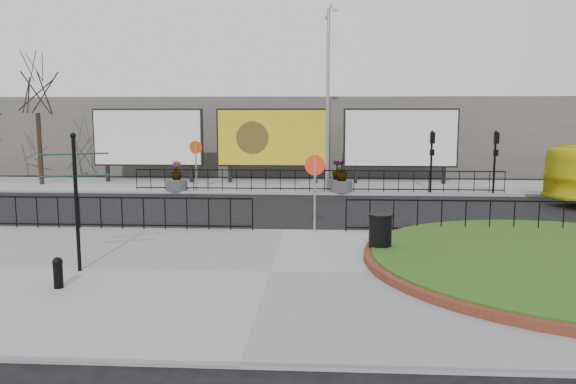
# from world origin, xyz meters

# --- Properties ---
(ground) EXTENTS (90.00, 90.00, 0.00)m
(ground) POSITION_xyz_m (0.00, 0.00, 0.00)
(ground) COLOR black
(ground) RESTS_ON ground
(pavement_near) EXTENTS (30.00, 10.00, 0.12)m
(pavement_near) POSITION_xyz_m (0.00, -5.00, 0.06)
(pavement_near) COLOR gray
(pavement_near) RESTS_ON ground
(pavement_far) EXTENTS (44.00, 6.00, 0.12)m
(pavement_far) POSITION_xyz_m (0.00, 12.00, 0.06)
(pavement_far) COLOR gray
(pavement_far) RESTS_ON ground
(brick_edge) EXTENTS (10.40, 10.40, 0.18)m
(brick_edge) POSITION_xyz_m (7.50, -4.00, 0.21)
(brick_edge) COLOR maroon
(brick_edge) RESTS_ON pavement_near
(grass_lawn) EXTENTS (10.00, 10.00, 0.22)m
(grass_lawn) POSITION_xyz_m (7.50, -4.00, 0.23)
(grass_lawn) COLOR #284C14
(grass_lawn) RESTS_ON pavement_near
(railing_near_left) EXTENTS (10.00, 0.10, 1.10)m
(railing_near_left) POSITION_xyz_m (-6.00, -0.30, 0.67)
(railing_near_left) COLOR black
(railing_near_left) RESTS_ON pavement_near
(railing_near_right) EXTENTS (9.00, 0.10, 1.10)m
(railing_near_right) POSITION_xyz_m (6.50, -0.30, 0.67)
(railing_near_right) COLOR black
(railing_near_right) RESTS_ON pavement_near
(railing_far) EXTENTS (18.00, 0.10, 1.10)m
(railing_far) POSITION_xyz_m (1.00, 9.30, 0.67)
(railing_far) COLOR black
(railing_far) RESTS_ON pavement_far
(speed_sign_far) EXTENTS (0.64, 0.07, 2.47)m
(speed_sign_far) POSITION_xyz_m (-5.00, 9.40, 1.92)
(speed_sign_far) COLOR gray
(speed_sign_far) RESTS_ON pavement_far
(speed_sign_near) EXTENTS (0.64, 0.07, 2.47)m
(speed_sign_near) POSITION_xyz_m (1.00, -0.40, 1.92)
(speed_sign_near) COLOR gray
(speed_sign_near) RESTS_ON pavement_near
(billboard_left) EXTENTS (6.20, 0.31, 4.10)m
(billboard_left) POSITION_xyz_m (-8.50, 12.97, 2.60)
(billboard_left) COLOR black
(billboard_left) RESTS_ON pavement_far
(billboard_mid) EXTENTS (6.20, 0.31, 4.10)m
(billboard_mid) POSITION_xyz_m (-1.50, 12.97, 2.60)
(billboard_mid) COLOR black
(billboard_mid) RESTS_ON pavement_far
(billboard_right) EXTENTS (6.20, 0.31, 4.10)m
(billboard_right) POSITION_xyz_m (5.50, 12.97, 2.60)
(billboard_right) COLOR black
(billboard_right) RESTS_ON pavement_far
(lamp_post) EXTENTS (0.74, 0.18, 9.23)m
(lamp_post) POSITION_xyz_m (1.51, 11.00, 4.83)
(lamp_post) COLOR gray
(lamp_post) RESTS_ON pavement_far
(signal_pole_a) EXTENTS (0.22, 0.26, 3.00)m
(signal_pole_a) POSITION_xyz_m (6.50, 9.34, 2.10)
(signal_pole_a) COLOR black
(signal_pole_a) RESTS_ON pavement_far
(signal_pole_b) EXTENTS (0.22, 0.26, 3.00)m
(signal_pole_b) POSITION_xyz_m (9.50, 9.34, 2.10)
(signal_pole_b) COLOR black
(signal_pole_b) RESTS_ON pavement_far
(tree_left) EXTENTS (2.00, 2.00, 7.00)m
(tree_left) POSITION_xyz_m (-14.00, 11.50, 3.62)
(tree_left) COLOR #2D2119
(tree_left) RESTS_ON pavement_far
(building_backdrop) EXTENTS (40.00, 10.00, 5.00)m
(building_backdrop) POSITION_xyz_m (0.00, 22.00, 2.50)
(building_backdrop) COLOR #5C5750
(building_backdrop) RESTS_ON ground
(fingerpost_sign) EXTENTS (1.49, 0.85, 3.30)m
(fingerpost_sign) POSITION_xyz_m (-4.57, -5.23, 2.11)
(fingerpost_sign) COLOR black
(fingerpost_sign) RESTS_ON pavement_near
(bollard) EXTENTS (0.22, 0.22, 0.68)m
(bollard) POSITION_xyz_m (-4.44, -6.58, 0.49)
(bollard) COLOR black
(bollard) RESTS_ON pavement_near
(litter_bin) EXTENTS (0.65, 0.65, 1.08)m
(litter_bin) POSITION_xyz_m (2.79, -3.09, 0.67)
(litter_bin) COLOR black
(litter_bin) RESTS_ON pavement_near
(planter_a) EXTENTS (1.04, 1.04, 1.47)m
(planter_a) POSITION_xyz_m (-6.00, 9.40, 0.61)
(planter_a) COLOR #4C4C4F
(planter_a) RESTS_ON pavement_far
(planter_b) EXTENTS (1.03, 1.03, 1.51)m
(planter_b) POSITION_xyz_m (2.00, 9.97, 0.64)
(planter_b) COLOR #4C4C4F
(planter_b) RESTS_ON pavement_far
(planter_c) EXTENTS (1.05, 1.05, 1.59)m
(planter_c) POSITION_xyz_m (2.20, 9.40, 0.69)
(planter_c) COLOR #4C4C4F
(planter_c) RESTS_ON pavement_far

